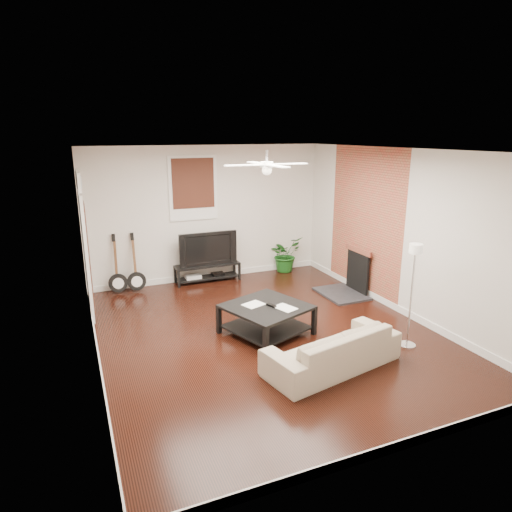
{
  "coord_description": "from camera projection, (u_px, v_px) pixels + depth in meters",
  "views": [
    {
      "loc": [
        -2.65,
        -5.92,
        3.04
      ],
      "look_at": [
        0.0,
        0.4,
        1.15
      ],
      "focal_mm": 31.51,
      "sensor_mm": 36.0,
      "label": 1
    }
  ],
  "objects": [
    {
      "name": "room",
      "position": [
        266.0,
        246.0,
        6.69
      ],
      "size": [
        5.01,
        6.01,
        2.81
      ],
      "color": "black",
      "rests_on": "ground"
    },
    {
      "name": "brick_accent",
      "position": [
        365.0,
        222.0,
        8.5
      ],
      "size": [
        0.02,
        2.2,
        2.8
      ],
      "primitive_type": "cube",
      "color": "#B24E39",
      "rests_on": "floor"
    },
    {
      "name": "fireplace",
      "position": [
        349.0,
        271.0,
        8.64
      ],
      "size": [
        0.8,
        1.1,
        0.92
      ],
      "primitive_type": "cube",
      "color": "black",
      "rests_on": "floor"
    },
    {
      "name": "window_back",
      "position": [
        193.0,
        188.0,
        9.07
      ],
      "size": [
        1.0,
        0.06,
        1.3
      ],
      "primitive_type": "cube",
      "color": "#3B1910",
      "rests_on": "wall_back"
    },
    {
      "name": "door_left",
      "position": [
        86.0,
        243.0,
        7.5
      ],
      "size": [
        0.08,
        1.0,
        2.5
      ],
      "primitive_type": "cube",
      "color": "white",
      "rests_on": "wall_left"
    },
    {
      "name": "tv_stand",
      "position": [
        208.0,
        273.0,
        9.44
      ],
      "size": [
        1.36,
        0.36,
        0.38
      ],
      "primitive_type": "cube",
      "color": "black",
      "rests_on": "floor"
    },
    {
      "name": "tv",
      "position": [
        207.0,
        248.0,
        9.31
      ],
      "size": [
        1.22,
        0.16,
        0.7
      ],
      "primitive_type": "imported",
      "color": "black",
      "rests_on": "tv_stand"
    },
    {
      "name": "coffee_table",
      "position": [
        266.0,
        319.0,
        6.97
      ],
      "size": [
        1.44,
        1.44,
        0.47
      ],
      "primitive_type": "cube",
      "rotation": [
        0.0,
        0.0,
        0.36
      ],
      "color": "black",
      "rests_on": "floor"
    },
    {
      "name": "sofa",
      "position": [
        332.0,
        348.0,
        5.96
      ],
      "size": [
        2.02,
        1.12,
        0.56
      ],
      "primitive_type": "imported",
      "rotation": [
        0.0,
        0.0,
        3.35
      ],
      "color": "#C9B496",
      "rests_on": "floor"
    },
    {
      "name": "floor_lamp",
      "position": [
        411.0,
        296.0,
        6.41
      ],
      "size": [
        0.3,
        0.3,
        1.56
      ],
      "primitive_type": null,
      "rotation": [
        0.0,
        0.0,
        0.2
      ],
      "color": "silver",
      "rests_on": "floor"
    },
    {
      "name": "potted_plant",
      "position": [
        285.0,
        254.0,
        10.1
      ],
      "size": [
        0.89,
        0.84,
        0.79
      ],
      "primitive_type": "imported",
      "rotation": [
        0.0,
        0.0,
        0.39
      ],
      "color": "#175117",
      "rests_on": "floor"
    },
    {
      "name": "guitar_left",
      "position": [
        117.0,
        264.0,
        8.63
      ],
      "size": [
        0.4,
        0.31,
        1.18
      ],
      "primitive_type": null,
      "rotation": [
        0.0,
        0.0,
        -0.17
      ],
      "color": "black",
      "rests_on": "floor"
    },
    {
      "name": "guitar_right",
      "position": [
        135.0,
        263.0,
        8.73
      ],
      "size": [
        0.38,
        0.28,
        1.18
      ],
      "primitive_type": null,
      "rotation": [
        0.0,
        0.0,
        -0.06
      ],
      "color": "black",
      "rests_on": "floor"
    },
    {
      "name": "ceiling_fan",
      "position": [
        267.0,
        164.0,
        6.37
      ],
      "size": [
        1.24,
        1.24,
        0.32
      ],
      "primitive_type": null,
      "color": "white",
      "rests_on": "ceiling"
    }
  ]
}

